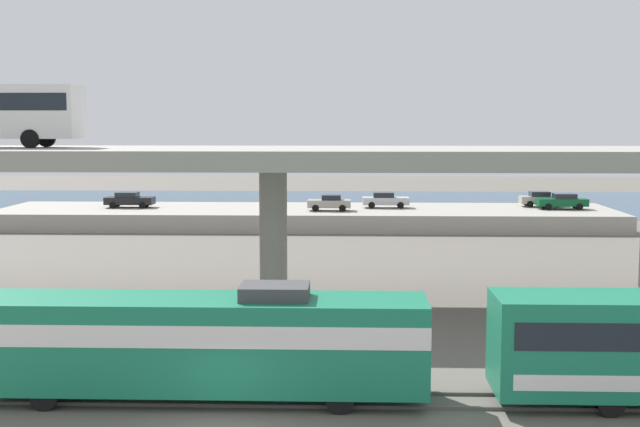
{
  "coord_description": "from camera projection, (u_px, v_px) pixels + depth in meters",
  "views": [
    {
      "loc": [
        4.03,
        -24.8,
        9.8
      ],
      "look_at": [
        2.36,
        25.09,
        4.41
      ],
      "focal_mm": 47.07,
      "sensor_mm": 36.0,
      "label": 1
    }
  ],
  "objects": [
    {
      "name": "rail_strip_near",
      "position": [
        231.0,
        406.0,
        29.03
      ],
      "size": [
        110.0,
        0.12,
        0.12
      ],
      "primitive_type": "cube",
      "color": "#59544C",
      "rests_on": "ground_plane"
    },
    {
      "name": "parked_car_0",
      "position": [
        385.0,
        200.0,
        80.89
      ],
      "size": [
        4.45,
        1.87,
        1.5
      ],
      "color": "#B7B7BC",
      "rests_on": "pier_parking_lot"
    },
    {
      "name": "parked_car_4",
      "position": [
        330.0,
        202.0,
        78.18
      ],
      "size": [
        4.02,
        1.94,
        1.5
      ],
      "rotation": [
        0.0,
        0.0,
        3.14
      ],
      "color": "#9E998C",
      "rests_on": "pier_parking_lot"
    },
    {
      "name": "rail_strip_far",
      "position": [
        237.0,
        391.0,
        30.56
      ],
      "size": [
        110.0,
        0.12,
        0.12
      ],
      "primitive_type": "cube",
      "color": "#59544C",
      "rests_on": "ground_plane"
    },
    {
      "name": "pier_parking_lot",
      "position": [
        306.0,
        217.0,
        80.39
      ],
      "size": [
        58.55,
        12.56,
        1.65
      ],
      "primitive_type": "cube",
      "color": "#9E998E",
      "rests_on": "ground_plane"
    },
    {
      "name": "parked_car_3",
      "position": [
        129.0,
        200.0,
        81.11
      ],
      "size": [
        4.65,
        1.98,
        1.5
      ],
      "color": "black",
      "rests_on": "pier_parking_lot"
    },
    {
      "name": "harbor_water",
      "position": [
        315.0,
        203.0,
        103.33
      ],
      "size": [
        140.0,
        36.0,
        0.01
      ],
      "primitive_type": "cube",
      "color": "navy",
      "rests_on": "ground_plane"
    },
    {
      "name": "parked_car_2",
      "position": [
        541.0,
        199.0,
        81.97
      ],
      "size": [
        4.18,
        1.87,
        1.5
      ],
      "color": "#9E998C",
      "rests_on": "pier_parking_lot"
    },
    {
      "name": "parked_car_1",
      "position": [
        562.0,
        201.0,
        79.51
      ],
      "size": [
        4.68,
        1.86,
        1.5
      ],
      "rotation": [
        0.0,
        0.0,
        3.14
      ],
      "color": "#0C4C26",
      "rests_on": "pier_parking_lot"
    },
    {
      "name": "highway_overpass",
      "position": [
        273.0,
        164.0,
        44.88
      ],
      "size": [
        96.0,
        10.39,
        8.46
      ],
      "color": "#9E998E",
      "rests_on": "ground_plane"
    },
    {
      "name": "train_locomotive",
      "position": [
        174.0,
        339.0,
        29.64
      ],
      "size": [
        17.31,
        3.04,
        4.18
      ],
      "rotation": [
        0.0,
        0.0,
        3.14
      ],
      "color": "#197A56",
      "rests_on": "ground_plane"
    }
  ]
}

